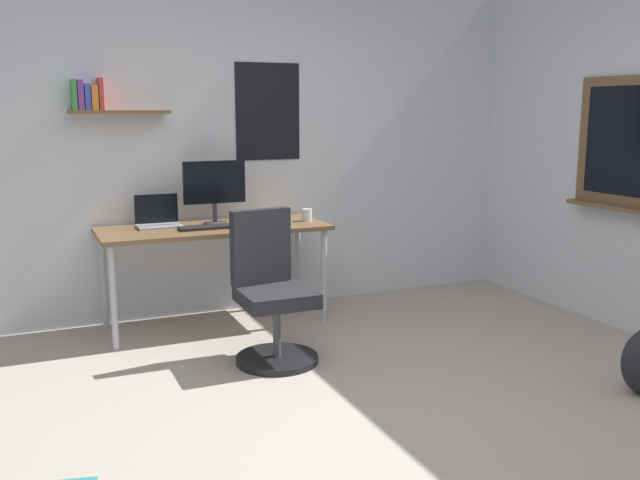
{
  "coord_description": "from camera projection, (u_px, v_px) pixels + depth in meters",
  "views": [
    {
      "loc": [
        -1.53,
        -2.78,
        1.57
      ],
      "look_at": [
        -0.0,
        0.72,
        0.85
      ],
      "focal_mm": 38.98,
      "sensor_mm": 36.0,
      "label": 1
    }
  ],
  "objects": [
    {
      "name": "keyboard",
      "position": [
        205.0,
        228.0,
        4.89
      ],
      "size": [
        0.37,
        0.13,
        0.02
      ],
      "primitive_type": "cube",
      "color": "black",
      "rests_on": "desk"
    },
    {
      "name": "wall_back",
      "position": [
        230.0,
        144.0,
        5.35
      ],
      "size": [
        5.0,
        0.3,
        2.6
      ],
      "color": "silver",
      "rests_on": "ground"
    },
    {
      "name": "ground_plane",
      "position": [
        379.0,
        436.0,
        3.39
      ],
      "size": [
        5.2,
        5.2,
        0.0
      ],
      "primitive_type": "plane",
      "color": "#ADA393",
      "rests_on": "ground"
    },
    {
      "name": "computer_mouse",
      "position": [
        244.0,
        224.0,
        5.0
      ],
      "size": [
        0.1,
        0.06,
        0.03
      ],
      "primitive_type": "ellipsoid",
      "color": "#262628",
      "rests_on": "desk"
    },
    {
      "name": "desk",
      "position": [
        214.0,
        236.0,
        5.01
      ],
      "size": [
        1.63,
        0.64,
        0.74
      ],
      "color": "brown",
      "rests_on": "ground"
    },
    {
      "name": "monitor_primary",
      "position": [
        214.0,
        187.0,
        5.06
      ],
      "size": [
        0.46,
        0.17,
        0.46
      ],
      "color": "#38383D",
      "rests_on": "desk"
    },
    {
      "name": "office_chair",
      "position": [
        272.0,
        297.0,
        4.35
      ],
      "size": [
        0.52,
        0.52,
        0.95
      ],
      "color": "black",
      "rests_on": "ground"
    },
    {
      "name": "laptop",
      "position": [
        158.0,
        219.0,
        4.98
      ],
      "size": [
        0.31,
        0.21,
        0.23
      ],
      "color": "#ADAFB5",
      "rests_on": "desk"
    },
    {
      "name": "coffee_mug",
      "position": [
        307.0,
        215.0,
        5.24
      ],
      "size": [
        0.08,
        0.08,
        0.09
      ],
      "primitive_type": "cylinder",
      "color": "silver",
      "rests_on": "desk"
    }
  ]
}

